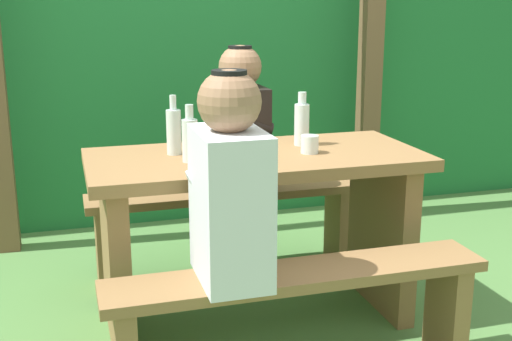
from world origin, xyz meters
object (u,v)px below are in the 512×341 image
at_px(picnic_table, 256,210).
at_px(person_black_coat, 241,124).
at_px(bench_near, 298,304).
at_px(bottle_left, 174,130).
at_px(cell_phone, 212,161).
at_px(bottle_center, 190,138).
at_px(bottle_right, 302,123).
at_px(bench_far, 226,214).
at_px(person_white_shirt, 230,186).
at_px(drinking_glass, 310,144).

bearing_deg(picnic_table, person_black_coat, 81.71).
distance_m(picnic_table, bench_near, 0.57).
height_order(bottle_left, cell_phone, bottle_left).
bearing_deg(cell_phone, bottle_center, 120.98).
bearing_deg(cell_phone, person_black_coat, 33.32).
height_order(bottle_left, bottle_right, bottle_left).
height_order(bench_far, cell_phone, cell_phone).
xyz_separation_m(bench_far, person_white_shirt, (-0.25, -1.07, 0.46)).
bearing_deg(bottle_left, bench_far, 53.38).
xyz_separation_m(drinking_glass, bottle_center, (-0.51, -0.01, 0.06)).
bearing_deg(bottle_center, drinking_glass, 0.72).
relative_size(bench_far, person_black_coat, 1.95).
relative_size(picnic_table, bottle_right, 5.93).
relative_size(bench_near, person_black_coat, 1.95).
relative_size(person_white_shirt, bottle_left, 2.90).
relative_size(bottle_right, cell_phone, 1.69).
height_order(bench_near, bottle_right, bottle_right).
bearing_deg(bench_near, bench_far, 90.00).
xyz_separation_m(bench_near, bottle_left, (-0.33, 0.63, 0.54)).
bearing_deg(picnic_table, cell_phone, -155.64).
distance_m(bench_far, person_black_coat, 0.47).
bearing_deg(bench_far, person_white_shirt, -103.07).
bearing_deg(bench_near, person_black_coat, 85.85).
distance_m(bench_far, bottle_right, 0.73).
distance_m(drinking_glass, cell_phone, 0.44).
bearing_deg(drinking_glass, bottle_right, 82.17).
height_order(picnic_table, bench_far, picnic_table).
bearing_deg(picnic_table, bench_far, 90.00).
distance_m(bottle_right, cell_phone, 0.51).
relative_size(person_white_shirt, drinking_glass, 9.50).
bearing_deg(bench_near, bottle_left, 117.61).
bearing_deg(drinking_glass, person_black_coat, 103.84).
xyz_separation_m(bench_far, bottle_right, (0.24, -0.43, 0.54)).
height_order(bottle_right, bottle_center, bottle_right).
relative_size(person_white_shirt, cell_phone, 5.14).
relative_size(bench_near, bench_far, 1.00).
height_order(drinking_glass, cell_phone, drinking_glass).
height_order(picnic_table, person_white_shirt, person_white_shirt).
relative_size(person_black_coat, bottle_right, 3.05).
distance_m(picnic_table, bottle_center, 0.45).
bearing_deg(picnic_table, bench_near, -90.00).
distance_m(bottle_left, bottle_right, 0.57).
bearing_deg(bottle_left, person_black_coat, 47.22).
height_order(bottle_center, cell_phone, bottle_center).
xyz_separation_m(bench_far, person_black_coat, (0.08, -0.00, 0.46)).
height_order(picnic_table, bottle_left, bottle_left).
bearing_deg(bench_far, bench_near, -90.00).
relative_size(picnic_table, drinking_glass, 18.48).
relative_size(picnic_table, bottle_center, 6.10).
height_order(bench_far, bottle_left, bottle_left).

